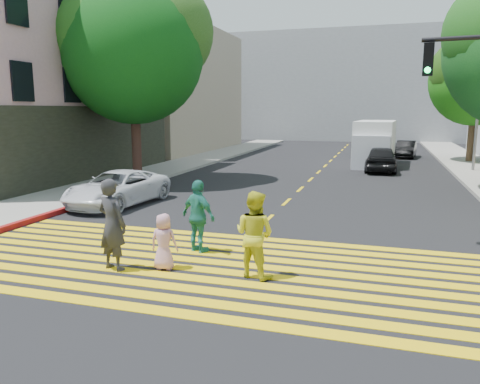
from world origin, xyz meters
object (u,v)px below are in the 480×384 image
at_px(tree_right_far, 477,76).
at_px(tree_left, 135,45).
at_px(dark_car_parked, 406,149).
at_px(pedestrian_child, 164,242).
at_px(pedestrian_extra, 199,216).
at_px(white_sedan, 118,188).
at_px(silver_car, 380,145).
at_px(dark_car_near, 381,159).
at_px(white_van, 375,144).
at_px(pedestrian_man, 112,225).
at_px(pedestrian_woman, 254,234).

bearing_deg(tree_right_far, tree_left, -141.29).
bearing_deg(tree_left, dark_car_parked, 51.23).
relative_size(pedestrian_child, pedestrian_extra, 0.70).
height_order(tree_left, white_sedan, tree_left).
relative_size(tree_right_far, silver_car, 1.89).
relative_size(dark_car_near, white_van, 0.72).
bearing_deg(pedestrian_child, tree_right_far, -115.40).
bearing_deg(dark_car_near, tree_right_far, -133.05).
relative_size(tree_right_far, pedestrian_man, 4.08).
distance_m(pedestrian_extra, silver_car, 29.61).
height_order(pedestrian_man, dark_car_parked, pedestrian_man).
height_order(pedestrian_extra, white_sedan, pedestrian_extra).
bearing_deg(dark_car_near, tree_left, 33.30).
distance_m(tree_right_far, dark_car_near, 9.45).
distance_m(pedestrian_child, dark_car_parked, 27.73).
bearing_deg(pedestrian_child, tree_left, -62.09).
bearing_deg(white_van, white_sedan, -115.76).
distance_m(pedestrian_man, dark_car_parked, 28.31).
relative_size(tree_left, white_sedan, 2.12).
bearing_deg(pedestrian_extra, pedestrian_woman, 169.37).
distance_m(pedestrian_man, silver_car, 31.53).
bearing_deg(tree_left, pedestrian_child, -58.65).
height_order(pedestrian_child, silver_car, silver_car).
bearing_deg(dark_car_near, white_sedan, 54.06).
xyz_separation_m(pedestrian_child, white_sedan, (-4.74, 5.86, 0.00)).
bearing_deg(pedestrian_man, pedestrian_extra, -110.61).
xyz_separation_m(pedestrian_extra, white_sedan, (-4.99, 4.48, -0.27)).
distance_m(pedestrian_woman, dark_car_near, 18.54).
bearing_deg(pedestrian_child, pedestrian_woman, -179.18).
bearing_deg(tree_right_far, pedestrian_extra, -112.61).
xyz_separation_m(tree_left, pedestrian_woman, (8.78, -10.99, -5.48)).
relative_size(pedestrian_woman, pedestrian_extra, 1.02).
bearing_deg(white_van, pedestrian_woman, -91.71).
distance_m(tree_right_far, pedestrian_man, 27.52).
bearing_deg(silver_car, pedestrian_man, 87.41).
bearing_deg(dark_car_near, silver_car, -89.25).
relative_size(dark_car_near, dark_car_parked, 1.15).
xyz_separation_m(pedestrian_extra, dark_car_near, (4.11, 17.15, -0.17)).
height_order(tree_left, white_van, tree_left).
bearing_deg(pedestrian_man, silver_car, -83.50).
bearing_deg(pedestrian_child, silver_car, -101.11).
bearing_deg(white_van, tree_right_far, 31.36).
distance_m(pedestrian_woman, silver_car, 30.67).
bearing_deg(white_sedan, pedestrian_extra, -36.38).
relative_size(tree_left, dark_car_parked, 2.57).
bearing_deg(dark_car_near, pedestrian_man, 73.79).
height_order(pedestrian_man, white_van, white_van).
bearing_deg(white_van, tree_left, -132.92).
height_order(tree_right_far, silver_car, tree_right_far).
bearing_deg(pedestrian_woman, dark_car_parked, -80.77).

